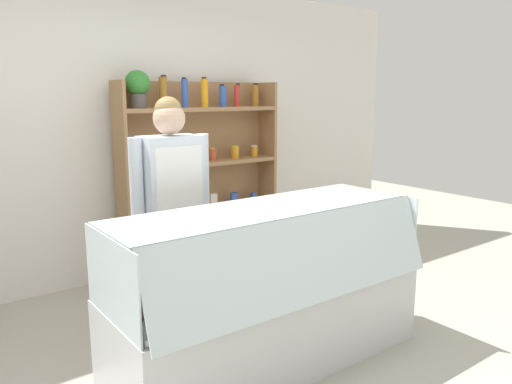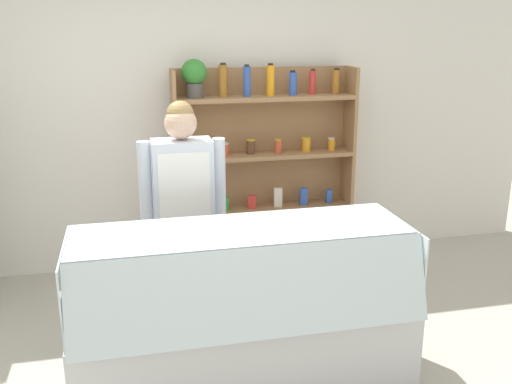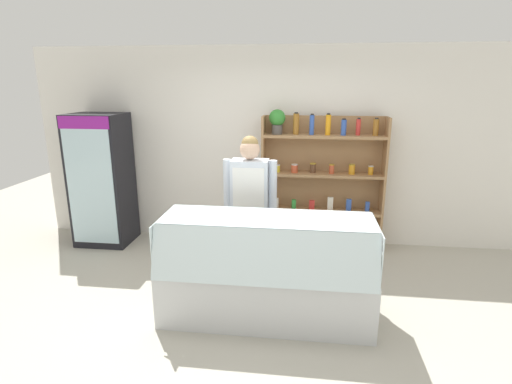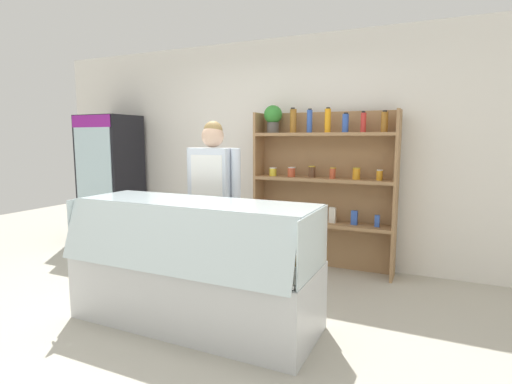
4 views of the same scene
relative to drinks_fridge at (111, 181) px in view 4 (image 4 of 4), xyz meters
The scene contains 6 objects.
ground_plane 2.99m from the drinks_fridge, 33.64° to the right, with size 12.00×12.00×0.00m, color #B7B2A3.
back_wall 2.45m from the drinks_fridge, 10.39° to the left, with size 6.80×0.10×2.70m, color white.
drinks_fridge is the anchor object (origin of this frame).
shelving_unit 2.99m from the drinks_fridge, ahead, with size 1.61×0.29×1.89m.
deli_display_case 3.01m from the drinks_fridge, 33.33° to the right, with size 2.01×0.79×1.01m.
shop_clerk 2.37m from the drinks_fridge, 21.42° to the right, with size 0.60×0.25×1.67m.
Camera 4 is at (1.86, -2.65, 1.50)m, focal length 28.00 mm.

